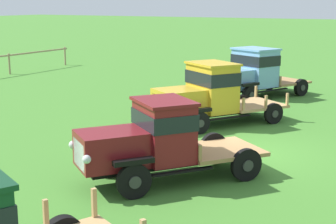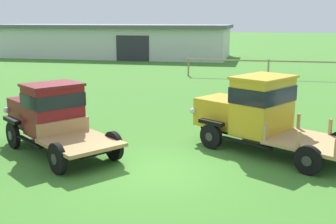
# 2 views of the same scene
# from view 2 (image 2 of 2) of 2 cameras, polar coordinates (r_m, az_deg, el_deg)

# --- Properties ---
(ground_plane) EXTENTS (240.00, 240.00, 0.00)m
(ground_plane) POSITION_cam_2_polar(r_m,az_deg,el_deg) (11.42, -1.87, -7.62)
(ground_plane) COLOR #3D7528
(farm_shed) EXTENTS (25.10, 9.18, 3.36)m
(farm_shed) POSITION_cam_2_polar(r_m,az_deg,el_deg) (45.65, -7.75, 9.58)
(farm_shed) COLOR silver
(farm_shed) RESTS_ON ground
(paddock_fence) EXTENTS (16.52, 0.43, 1.29)m
(paddock_fence) POSITION_cam_2_polar(r_m,az_deg,el_deg) (29.46, 18.73, 6.09)
(paddock_fence) COLOR #997F60
(paddock_fence) RESTS_ON ground
(vintage_truck_second_in_line) EXTENTS (4.78, 4.16, 2.07)m
(vintage_truck_second_in_line) POSITION_cam_2_polar(r_m,az_deg,el_deg) (13.26, -15.65, -0.32)
(vintage_truck_second_in_line) COLOR black
(vintage_truck_second_in_line) RESTS_ON ground
(vintage_truck_midrow_center) EXTENTS (5.22, 4.24, 2.28)m
(vintage_truck_midrow_center) POSITION_cam_2_polar(r_m,az_deg,el_deg) (13.12, 11.89, 0.12)
(vintage_truck_midrow_center) COLOR black
(vintage_truck_midrow_center) RESTS_ON ground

